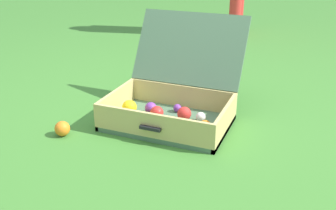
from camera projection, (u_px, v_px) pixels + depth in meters
ground_plane at (179, 121)px, 2.14m from camera, size 16.00×16.00×0.00m
open_suitcase at (173, 98)px, 2.13m from camera, size 0.65×0.69×0.53m
stray_ball_on_grass at (62, 129)px, 1.97m from camera, size 0.08×0.08×0.08m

